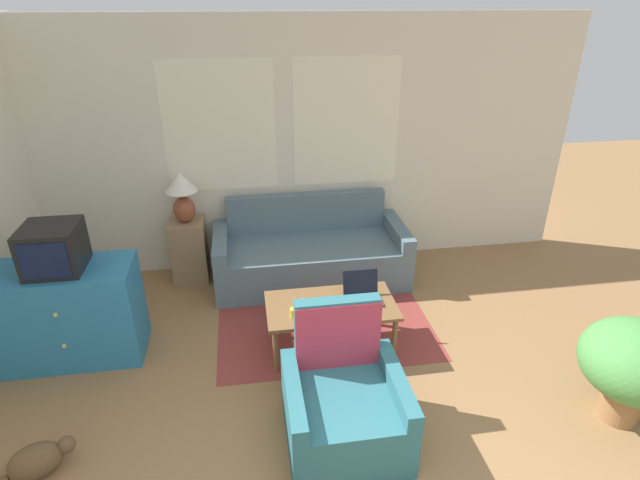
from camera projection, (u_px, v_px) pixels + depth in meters
wall_back at (292, 148)px, 5.18m from camera, size 6.14×0.06×2.60m
rug at (320, 309)px, 4.82m from camera, size 1.93×1.84×0.01m
couch at (310, 255)px, 5.27m from camera, size 1.97×0.84×0.84m
armchair at (344, 404)px, 3.34m from camera, size 0.78×0.75×0.92m
tv_dresser at (71, 313)px, 4.04m from camera, size 1.08×0.55×0.83m
television at (53, 248)px, 3.78m from camera, size 0.41×0.42×0.36m
side_table at (190, 251)px, 5.20m from camera, size 0.35×0.35×0.67m
table_lamp at (182, 193)px, 4.92m from camera, size 0.31×0.31×0.52m
coffee_table at (331, 309)px, 4.14m from camera, size 1.07×0.58×0.44m
laptop at (362, 294)px, 4.17m from camera, size 0.30×0.26×0.22m
cup_navy at (303, 306)px, 4.01m from camera, size 0.07×0.07×0.10m
cup_yellow at (294, 313)px, 3.94m from camera, size 0.07×0.07×0.08m
snack_bowl at (325, 311)px, 3.96m from camera, size 0.16×0.16×0.07m
potted_plant at (634, 363)px, 3.39m from camera, size 0.72×0.72×0.77m
cat_black at (37, 460)px, 3.13m from camera, size 0.55×0.32×0.22m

